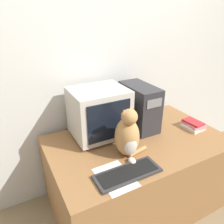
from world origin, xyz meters
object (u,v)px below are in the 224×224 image
Objects in this scene: crt_monitor at (99,113)px; pen at (108,174)px; computer_tower at (139,107)px; keyboard at (128,173)px; book_stack at (193,125)px; cat at (128,136)px.

crt_monitor is 3.52× the size of pen.
computer_tower reaches higher than keyboard.
book_stack is at bearing 16.27° from keyboard.
computer_tower is 0.53m from book_stack.
computer_tower is at bearing 56.92° from cat.
cat reaches higher than keyboard.
keyboard is at bearing -27.70° from pen.
computer_tower reaches higher than cat.
crt_monitor is 0.89m from book_stack.
book_stack is 1.53× the size of pen.
keyboard is at bearing -94.92° from crt_monitor.
cat is 3.08× the size of pen.
keyboard reaches higher than pen.
book_stack is (0.43, -0.27, -0.17)m from computer_tower.
book_stack is 1.00m from pen.
cat is at bearing 30.17° from pen.
cat is at bearing -79.06° from crt_monitor.
cat is (0.07, -0.35, -0.05)m from crt_monitor.
crt_monitor is 0.39m from computer_tower.
computer_tower is at bearing 50.05° from keyboard.
book_stack is (0.82, -0.29, -0.19)m from crt_monitor.
computer_tower is 3.28× the size of pen.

